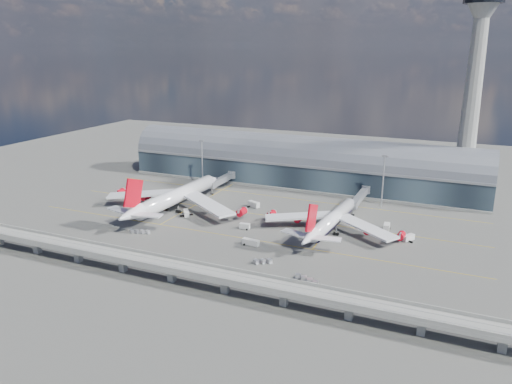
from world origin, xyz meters
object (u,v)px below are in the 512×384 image
at_px(airliner_left, 174,197).
at_px(cargo_train_0, 139,232).
at_px(floodlight_mast_left, 202,161).
at_px(service_truck_2, 251,242).
at_px(service_truck_1, 245,226).
at_px(service_truck_3, 408,238).
at_px(service_truck_4, 387,227).
at_px(cargo_train_1, 307,280).
at_px(airliner_right, 331,221).
at_px(floodlight_mast_right, 383,180).
at_px(service_truck_0, 186,213).
at_px(cargo_train_2, 263,262).
at_px(control_tower, 472,98).
at_px(service_truck_5, 254,204).

distance_m(airliner_left, cargo_train_0, 32.44).
xyz_separation_m(floodlight_mast_left, service_truck_2, (61.52, -70.92, -12.29)).
distance_m(service_truck_1, service_truck_3, 67.87).
height_order(service_truck_4, cargo_train_1, service_truck_4).
bearing_deg(airliner_right, service_truck_3, 9.31).
bearing_deg(cargo_train_1, airliner_right, -15.72).
relative_size(floodlight_mast_right, service_truck_0, 3.98).
distance_m(cargo_train_0, cargo_train_2, 59.67).
bearing_deg(cargo_train_1, airliner_left, 38.54).
xyz_separation_m(control_tower, cargo_train_1, (-43.34, -120.55, -50.78)).
bearing_deg(cargo_train_2, service_truck_3, -18.22).
relative_size(control_tower, service_truck_1, 22.36).
bearing_deg(airliner_left, airliner_right, 4.11).
xyz_separation_m(airliner_right, cargo_train_0, (-73.49, -33.55, -4.42)).
distance_m(floodlight_mast_left, cargo_train_2, 112.26).
relative_size(airliner_left, cargo_train_2, 11.15).
xyz_separation_m(service_truck_1, service_truck_5, (-8.52, 28.90, 0.24)).
xyz_separation_m(floodlight_mast_left, airliner_left, (10.37, -45.82, -6.87)).
xyz_separation_m(service_truck_5, cargo_train_2, (29.33, -58.43, -0.70)).
relative_size(floodlight_mast_left, airliner_right, 0.41).
bearing_deg(control_tower, cargo_train_1, -109.78).
distance_m(service_truck_5, cargo_train_1, 82.09).
height_order(airliner_right, service_truck_1, airliner_right).
bearing_deg(service_truck_1, cargo_train_1, -139.57).
relative_size(service_truck_0, cargo_train_1, 0.67).
xyz_separation_m(floodlight_mast_right, service_truck_2, (-38.48, -70.92, -12.29)).
height_order(control_tower, service_truck_1, control_tower).
relative_size(service_truck_2, service_truck_4, 1.37).
xyz_separation_m(cargo_train_1, cargo_train_2, (-19.21, 7.76, -0.03)).
bearing_deg(cargo_train_1, floodlight_mast_right, -26.71).
height_order(service_truck_5, cargo_train_2, service_truck_5).
height_order(floodlight_mast_right, service_truck_1, floodlight_mast_right).
distance_m(service_truck_0, cargo_train_0, 27.88).
distance_m(airliner_right, service_truck_4, 24.41).
distance_m(control_tower, airliner_right, 98.38).
xyz_separation_m(service_truck_4, cargo_train_0, (-94.71, -45.04, -0.71)).
bearing_deg(service_truck_5, service_truck_0, 156.01).
height_order(airliner_right, service_truck_4, airliner_right).
height_order(service_truck_0, service_truck_4, service_truck_4).
bearing_deg(cargo_train_0, floodlight_mast_right, -31.98).
bearing_deg(service_truck_5, floodlight_mast_right, -44.94).
distance_m(service_truck_1, service_truck_2, 18.52).
xyz_separation_m(control_tower, service_truck_3, (-16.99, -69.13, -50.30)).
relative_size(floodlight_mast_right, service_truck_5, 3.89).
bearing_deg(service_truck_1, control_tower, -51.63).
bearing_deg(cargo_train_2, service_truck_0, 84.97).
bearing_deg(floodlight_mast_left, service_truck_5, -31.45).
relative_size(service_truck_2, cargo_train_0, 0.79).
xyz_separation_m(service_truck_0, service_truck_3, (98.34, 9.35, -0.04)).
relative_size(control_tower, service_truck_4, 19.33).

